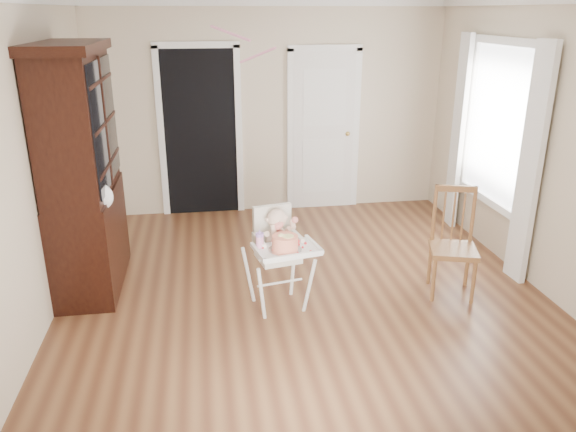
{
  "coord_description": "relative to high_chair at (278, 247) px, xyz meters",
  "views": [
    {
      "loc": [
        -0.87,
        -4.67,
        2.53
      ],
      "look_at": [
        -0.2,
        -0.29,
        0.9
      ],
      "focal_mm": 35.0,
      "sensor_mm": 36.0,
      "label": 1
    }
  ],
  "objects": [
    {
      "name": "floor",
      "position": [
        0.27,
        0.2,
        -0.58
      ],
      "size": [
        5.0,
        5.0,
        0.0
      ],
      "primitive_type": "plane",
      "color": "#532F1C",
      "rests_on": "ground"
    },
    {
      "name": "wall_back",
      "position": [
        0.27,
        2.7,
        0.77
      ],
      "size": [
        4.5,
        0.0,
        4.5
      ],
      "primitive_type": "plane",
      "rotation": [
        1.57,
        0.0,
        0.0
      ],
      "color": "beige",
      "rests_on": "floor"
    },
    {
      "name": "wall_left",
      "position": [
        -1.98,
        0.2,
        0.77
      ],
      "size": [
        0.0,
        5.0,
        5.0
      ],
      "primitive_type": "plane",
      "rotation": [
        1.57,
        0.0,
        1.57
      ],
      "color": "beige",
      "rests_on": "floor"
    },
    {
      "name": "wall_right",
      "position": [
        2.52,
        0.2,
        0.77
      ],
      "size": [
        0.0,
        5.0,
        5.0
      ],
      "primitive_type": "plane",
      "rotation": [
        1.57,
        0.0,
        -1.57
      ],
      "color": "beige",
      "rests_on": "floor"
    },
    {
      "name": "doorway",
      "position": [
        -0.63,
        2.68,
        0.53
      ],
      "size": [
        1.06,
        0.05,
        2.22
      ],
      "color": "black",
      "rests_on": "wall_back"
    },
    {
      "name": "closet_door",
      "position": [
        0.97,
        2.67,
        0.44
      ],
      "size": [
        0.96,
        0.09,
        2.13
      ],
      "color": "white",
      "rests_on": "wall_back"
    },
    {
      "name": "window_right",
      "position": [
        2.45,
        1.0,
        0.71
      ],
      "size": [
        0.13,
        1.84,
        2.3
      ],
      "color": "white",
      "rests_on": "wall_right"
    },
    {
      "name": "high_chair",
      "position": [
        0.0,
        0.0,
        0.0
      ],
      "size": [
        0.65,
        0.75,
        0.94
      ],
      "rotation": [
        0.0,
        0.0,
        0.2
      ],
      "color": "white",
      "rests_on": "floor"
    },
    {
      "name": "baby",
      "position": [
        -0.0,
        0.02,
        0.13
      ],
      "size": [
        0.29,
        0.22,
        0.41
      ],
      "rotation": [
        0.0,
        0.0,
        0.2
      ],
      "color": "beige",
      "rests_on": "high_chair"
    },
    {
      "name": "cake",
      "position": [
        0.03,
        -0.24,
        0.14
      ],
      "size": [
        0.28,
        0.28,
        0.13
      ],
      "color": "silver",
      "rests_on": "high_chair"
    },
    {
      "name": "sippy_cup",
      "position": [
        -0.18,
        -0.15,
        0.14
      ],
      "size": [
        0.07,
        0.07,
        0.17
      ],
      "rotation": [
        0.0,
        0.0,
        0.2
      ],
      "color": "pink",
      "rests_on": "high_chair"
    },
    {
      "name": "china_cabinet",
      "position": [
        -1.71,
        0.73,
        0.56
      ],
      "size": [
        0.6,
        1.35,
        2.28
      ],
      "color": "black",
      "rests_on": "floor"
    },
    {
      "name": "dining_chair",
      "position": [
        1.65,
        0.03,
        -0.11
      ],
      "size": [
        0.51,
        0.51,
        1.01
      ],
      "rotation": [
        0.0,
        0.0,
        -0.29
      ],
      "color": "brown",
      "rests_on": "floor"
    },
    {
      "name": "streamer",
      "position": [
        -0.28,
        1.44,
        1.73
      ],
      "size": [
        0.39,
        0.34,
        0.15
      ],
      "primitive_type": null,
      "rotation": [
        0.26,
        0.0,
        0.86
      ],
      "color": "pink",
      "rests_on": "ceiling"
    }
  ]
}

